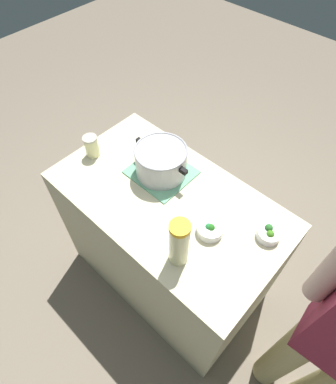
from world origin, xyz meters
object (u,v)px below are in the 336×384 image
(mason_jar, at_px, (92,146))
(broccoli_bowl_front, at_px, (269,234))
(cooking_pot, at_px, (161,161))
(lemonade_pitcher, at_px, (179,243))
(broccoli_bowl_center, at_px, (210,229))

(mason_jar, relative_size, broccoli_bowl_front, 1.18)
(cooking_pot, xyz_separation_m, broccoli_bowl_front, (0.63, 0.05, -0.07))
(mason_jar, distance_m, broccoli_bowl_front, 1.02)
(cooking_pot, xyz_separation_m, mason_jar, (-0.37, -0.16, -0.03))
(lemonade_pitcher, bearing_deg, cooking_pot, 142.12)
(cooking_pot, height_order, broccoli_bowl_front, cooking_pot)
(cooking_pot, distance_m, broccoli_bowl_center, 0.44)
(mason_jar, xyz_separation_m, broccoli_bowl_center, (0.78, 0.05, -0.04))
(lemonade_pitcher, relative_size, broccoli_bowl_front, 2.46)
(cooking_pot, distance_m, mason_jar, 0.40)
(mason_jar, height_order, broccoli_bowl_center, mason_jar)
(lemonade_pitcher, xyz_separation_m, broccoli_bowl_center, (0.02, 0.20, -0.11))
(broccoli_bowl_front, bearing_deg, cooking_pot, -175.48)
(cooking_pot, height_order, broccoli_bowl_center, cooking_pot)
(broccoli_bowl_front, xyz_separation_m, broccoli_bowl_center, (-0.21, -0.16, -0.00))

